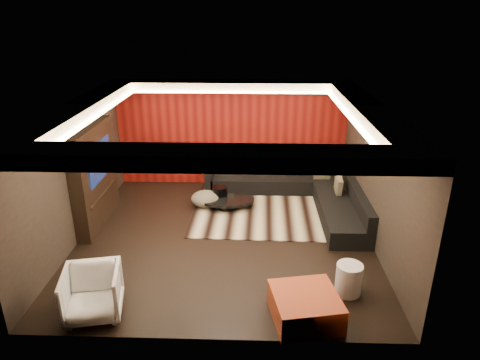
{
  "coord_description": "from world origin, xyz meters",
  "views": [
    {
      "loc": [
        0.58,
        -7.87,
        4.48
      ],
      "look_at": [
        0.3,
        0.6,
        1.05
      ],
      "focal_mm": 32.0,
      "sensor_mm": 36.0,
      "label": 1
    }
  ],
  "objects_px": {
    "coffee_table": "(228,203)",
    "armchair": "(93,293)",
    "orange_ottoman": "(305,307)",
    "sectional_sofa": "(300,191)",
    "white_side_table": "(349,279)",
    "drum_stool": "(220,195)"
  },
  "relations": [
    {
      "from": "orange_ottoman",
      "to": "sectional_sofa",
      "type": "distance_m",
      "value": 4.38
    },
    {
      "from": "coffee_table",
      "to": "orange_ottoman",
      "type": "height_order",
      "value": "orange_ottoman"
    },
    {
      "from": "coffee_table",
      "to": "sectional_sofa",
      "type": "relative_size",
      "value": 0.35
    },
    {
      "from": "orange_ottoman",
      "to": "armchair",
      "type": "xyz_separation_m",
      "value": [
        -3.28,
        0.0,
        0.17
      ]
    },
    {
      "from": "drum_stool",
      "to": "orange_ottoman",
      "type": "height_order",
      "value": "drum_stool"
    },
    {
      "from": "orange_ottoman",
      "to": "armchair",
      "type": "distance_m",
      "value": 3.28
    },
    {
      "from": "orange_ottoman",
      "to": "sectional_sofa",
      "type": "height_order",
      "value": "sectional_sofa"
    },
    {
      "from": "drum_stool",
      "to": "sectional_sofa",
      "type": "bearing_deg",
      "value": 6.88
    },
    {
      "from": "armchair",
      "to": "sectional_sofa",
      "type": "bearing_deg",
      "value": 38.65
    },
    {
      "from": "coffee_table",
      "to": "white_side_table",
      "type": "height_order",
      "value": "white_side_table"
    },
    {
      "from": "drum_stool",
      "to": "white_side_table",
      "type": "xyz_separation_m",
      "value": [
        2.42,
        -3.46,
        0.04
      ]
    },
    {
      "from": "armchair",
      "to": "orange_ottoman",
      "type": "bearing_deg",
      "value": -11.75
    },
    {
      "from": "coffee_table",
      "to": "drum_stool",
      "type": "height_order",
      "value": "drum_stool"
    },
    {
      "from": "drum_stool",
      "to": "armchair",
      "type": "height_order",
      "value": "armchair"
    },
    {
      "from": "orange_ottoman",
      "to": "armchair",
      "type": "relative_size",
      "value": 1.14
    },
    {
      "from": "drum_stool",
      "to": "orange_ottoman",
      "type": "xyz_separation_m",
      "value": [
        1.63,
        -4.13,
        -0.02
      ]
    },
    {
      "from": "coffee_table",
      "to": "armchair",
      "type": "bearing_deg",
      "value": -115.52
    },
    {
      "from": "coffee_table",
      "to": "armchair",
      "type": "distance_m",
      "value": 4.31
    },
    {
      "from": "drum_stool",
      "to": "sectional_sofa",
      "type": "distance_m",
      "value": 1.97
    },
    {
      "from": "coffee_table",
      "to": "drum_stool",
      "type": "xyz_separation_m",
      "value": [
        -0.2,
        0.25,
        0.11
      ]
    },
    {
      "from": "white_side_table",
      "to": "armchair",
      "type": "distance_m",
      "value": 4.13
    },
    {
      "from": "sectional_sofa",
      "to": "drum_stool",
      "type": "bearing_deg",
      "value": -173.12
    }
  ]
}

